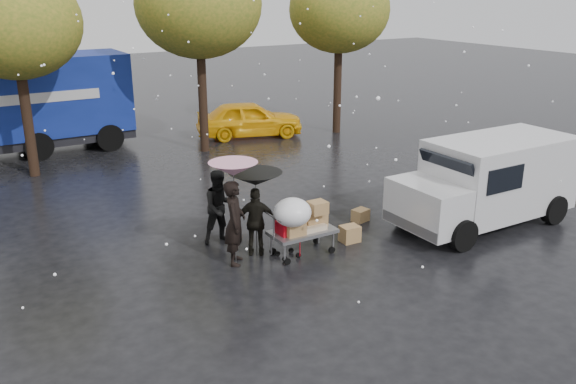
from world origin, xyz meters
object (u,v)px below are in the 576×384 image
person_pink (235,223)px  shopping_cart (292,215)px  person_black (256,222)px  blue_truck (18,106)px  yellow_taxi (250,119)px  white_van (488,180)px  vendor_cart (306,224)px

person_pink → shopping_cart: person_pink is taller
person_black → shopping_cart: 0.89m
shopping_cart → blue_truck: (-3.65, 12.79, 0.69)m
person_black → yellow_taxi: person_black is taller
white_van → yellow_taxi: bearing=93.9°
shopping_cart → white_van: bearing=-6.8°
vendor_cart → person_pink: bearing=166.7°
yellow_taxi → person_black: bearing=170.5°
shopping_cart → yellow_taxi: bearing=66.9°
person_black → vendor_cart: person_black is taller
person_pink → yellow_taxi: (5.83, 10.45, -0.23)m
white_van → blue_truck: blue_truck is taller
person_pink → white_van: 6.73m
yellow_taxi → person_pink: bearing=168.2°
person_pink → yellow_taxi: size_ratio=0.45×
person_black → blue_truck: bearing=-46.1°
yellow_taxi → vendor_cart: bearing=176.0°
person_pink → blue_truck: 12.57m
person_pink → white_van: size_ratio=0.39×
vendor_cart → blue_truck: (-4.11, 12.67, 1.03)m
person_pink → vendor_cart: size_ratio=1.26×
person_pink → vendor_cart: 1.66m
blue_truck → person_black: bearing=-75.6°
yellow_taxi → blue_truck: bearing=94.9°
person_pink → yellow_taxi: person_pink is taller
person_pink → blue_truck: size_ratio=0.23×
blue_truck → yellow_taxi: blue_truck is taller
person_pink → shopping_cart: bearing=-82.4°
person_black → yellow_taxi: 11.55m
vendor_cart → yellow_taxi: bearing=68.7°
shopping_cart → white_van: (5.48, -0.65, 0.10)m
person_pink → white_van: bearing=-68.6°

